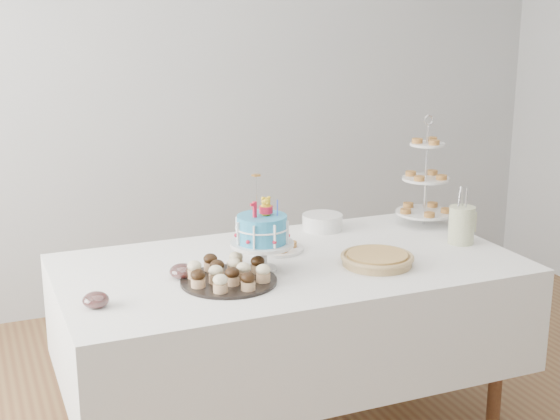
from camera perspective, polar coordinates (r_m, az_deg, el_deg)
name	(u,v)px	position (r m, az deg, el deg)	size (l,w,h in m)	color
walls	(322,137)	(2.88, 3.11, 5.37)	(5.04, 4.04, 2.70)	#A1A4A6
table	(289,312)	(3.37, 0.70, -7.49)	(1.92, 1.02, 0.77)	silver
birthday_cake	(262,245)	(3.15, -1.31, -2.59)	(0.26, 0.26, 0.40)	silver
cupcake_tray	(229,272)	(3.05, -3.78, -4.58)	(0.38, 0.38, 0.09)	black
pie	(377,259)	(3.27, 7.12, -3.55)	(0.31, 0.31, 0.05)	tan
tiered_stand	(426,179)	(3.85, 10.62, 2.22)	(0.28, 0.28, 0.54)	silver
plate_stack	(322,222)	(3.75, 3.12, -0.88)	(0.19, 0.19, 0.08)	silver
pastry_plate	(275,247)	(3.44, -0.33, -2.69)	(0.25, 0.25, 0.04)	silver
jam_bowl_a	(96,300)	(2.88, -13.32, -6.43)	(0.10, 0.10, 0.06)	silver
jam_bowl_b	(182,271)	(3.12, -7.18, -4.48)	(0.10, 0.10, 0.06)	silver
utensil_pitcher	(462,223)	(3.61, 13.15, -0.96)	(0.12, 0.12, 0.26)	white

